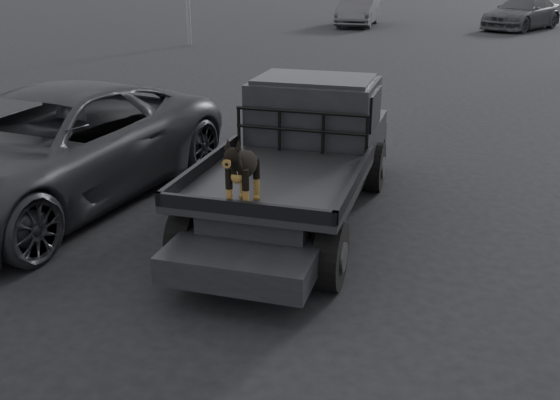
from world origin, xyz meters
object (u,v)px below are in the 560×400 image
(distant_car_b, at_px, (522,13))
(distant_car_a, at_px, (358,10))
(dog, at_px, (243,171))
(parked_suv, at_px, (49,149))
(flatbed_ute, at_px, (297,189))

(distant_car_b, bearing_deg, distant_car_a, -146.87)
(dog, bearing_deg, distant_car_a, 97.19)
(distant_car_b, bearing_deg, parked_suv, -77.32)
(parked_suv, bearing_deg, dog, -15.77)
(flatbed_ute, xyz_separation_m, distant_car_a, (-3.70, 26.71, 0.37))
(dog, relative_size, distant_car_a, 0.15)
(flatbed_ute, height_order, distant_car_a, distant_car_a)
(parked_suv, distance_m, distant_car_a, 27.04)
(flatbed_ute, distance_m, dog, 2.01)
(flatbed_ute, distance_m, distant_car_a, 26.97)
(parked_suv, bearing_deg, distant_car_b, 81.19)
(flatbed_ute, bearing_deg, distant_car_a, 97.89)
(flatbed_ute, distance_m, parked_suv, 3.61)
(parked_suv, xyz_separation_m, distant_car_b, (8.14, 27.62, -0.03))
(parked_suv, height_order, distant_car_a, distant_car_a)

